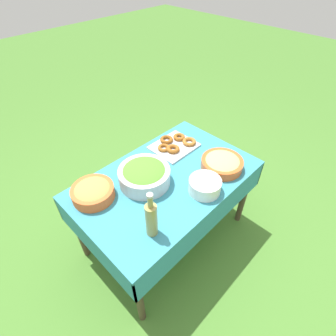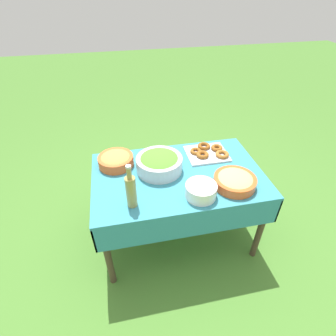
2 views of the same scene
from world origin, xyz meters
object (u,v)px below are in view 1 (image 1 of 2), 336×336
at_px(salad_bowl, 144,175).
at_px(donut_platter, 175,145).
at_px(olive_oil_bottle, 151,219).
at_px(pasta_bowl, 222,163).
at_px(olive_bowl, 93,192).
at_px(plate_stack, 205,186).

bearing_deg(salad_bowl, donut_platter, 16.65).
bearing_deg(donut_platter, olive_oil_bottle, -145.55).
distance_m(pasta_bowl, donut_platter, 0.43).
bearing_deg(olive_bowl, donut_platter, -0.34).
xyz_separation_m(donut_platter, olive_bowl, (-0.77, 0.00, 0.03)).
bearing_deg(pasta_bowl, olive_oil_bottle, -176.37).
height_order(pasta_bowl, plate_stack, plate_stack).
bearing_deg(pasta_bowl, salad_bowl, 149.82).
relative_size(salad_bowl, plate_stack, 1.64).
relative_size(pasta_bowl, donut_platter, 0.85).
bearing_deg(plate_stack, olive_oil_bottle, 178.91).
distance_m(salad_bowl, olive_bowl, 0.36).
bearing_deg(salad_bowl, olive_oil_bottle, -125.81).
xyz_separation_m(salad_bowl, plate_stack, (0.23, -0.35, -0.02)).
xyz_separation_m(salad_bowl, olive_bowl, (-0.33, 0.14, -0.02)).
distance_m(plate_stack, olive_bowl, 0.74).
bearing_deg(plate_stack, pasta_bowl, 11.62).
height_order(donut_platter, olive_bowl, olive_bowl).
height_order(pasta_bowl, olive_oil_bottle, olive_oil_bottle).
bearing_deg(olive_bowl, pasta_bowl, -27.32).
distance_m(donut_platter, plate_stack, 0.53).
bearing_deg(salad_bowl, olive_bowl, 157.35).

